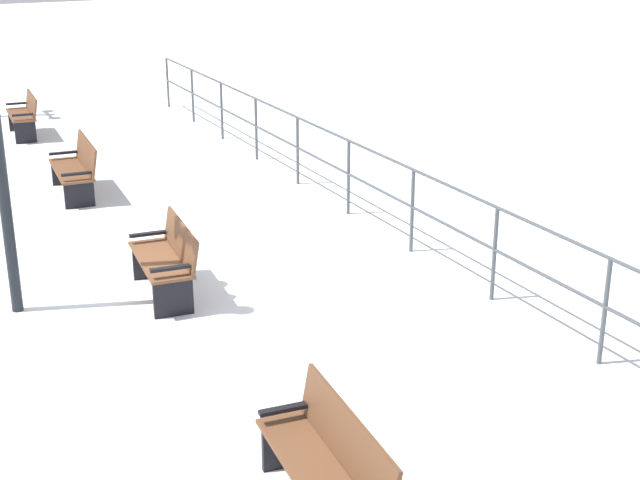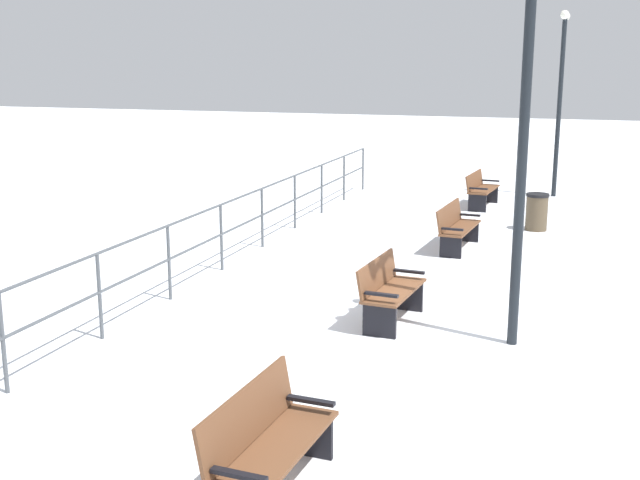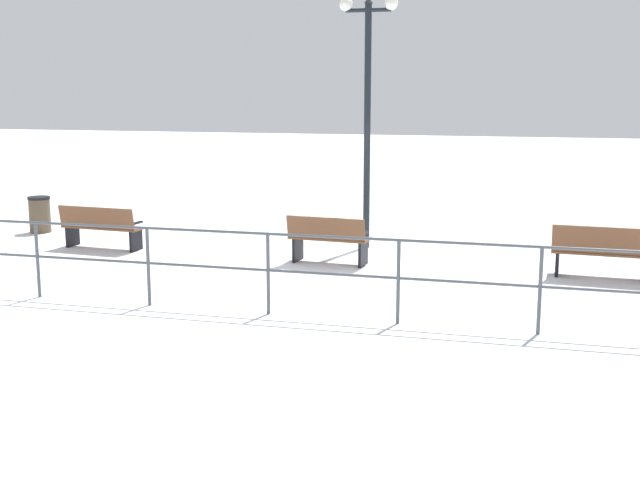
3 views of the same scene
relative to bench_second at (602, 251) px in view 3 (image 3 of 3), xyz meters
The scene contains 7 objects.
ground_plane 4.66m from the bench_second, 89.37° to the left, with size 80.00×80.00×0.00m, color white.
bench_second is the anchor object (origin of this frame).
bench_third 4.65m from the bench_second, 90.93° to the left, with size 0.67×1.48×0.88m.
bench_fourth 9.29m from the bench_second, 89.30° to the left, with size 0.63×1.69×0.86m.
lamppost_middle 5.36m from the bench_second, 69.38° to the left, with size 0.26×1.13×4.80m.
waterfront_railing 5.80m from the bench_second, 126.82° to the left, with size 0.05×21.95×1.16m.
trash_bin 11.64m from the bench_second, 82.80° to the left, with size 0.48×0.48×0.79m.
Camera 3 is at (-14.02, -3.56, 3.12)m, focal length 45.92 mm.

